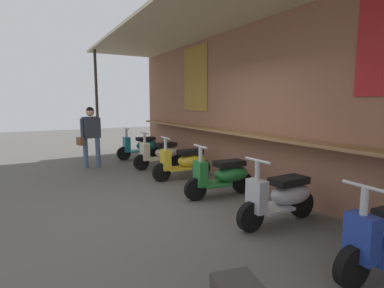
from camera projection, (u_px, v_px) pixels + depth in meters
ground_plane at (170, 206)px, 5.02m from camera, size 32.07×32.07×0.00m
market_stall_facade at (260, 91)px, 5.66m from camera, size 11.45×2.36×3.47m
scooter_teal at (142, 146)px, 9.22m from camera, size 0.46×1.40×0.97m
scooter_cream at (162, 153)px, 7.93m from camera, size 0.50×1.40×0.97m
scooter_yellow at (186, 162)px, 6.78m from camera, size 0.46×1.40×0.97m
scooter_green at (224, 175)px, 5.49m from camera, size 0.48×1.40×0.97m
scooter_silver at (282, 196)px, 4.26m from camera, size 0.46×1.40×0.97m
shopper_with_handbag at (90, 131)px, 7.85m from camera, size 0.38×0.64×1.59m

